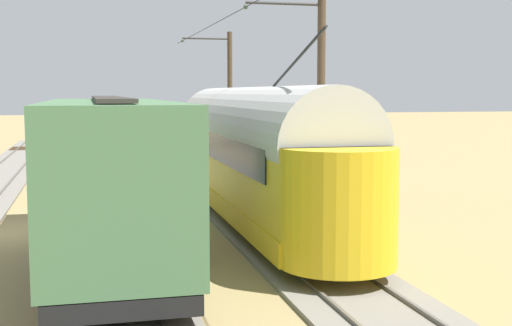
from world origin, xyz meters
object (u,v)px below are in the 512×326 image
(coach_adjacent, at_px, (110,173))
(switch_stand, at_px, (246,171))
(vintage_streetcar, at_px, (255,151))
(catenary_pole_mid_near, at_px, (319,99))
(catenary_pole_foreground, at_px, (229,96))

(coach_adjacent, height_order, switch_stand, coach_adjacent)
(vintage_streetcar, xyz_separation_m, catenary_pole_mid_near, (-2.57, -1.23, 1.65))
(coach_adjacent, bearing_deg, catenary_pole_foreground, -109.11)
(coach_adjacent, height_order, catenary_pole_foreground, catenary_pole_foreground)
(vintage_streetcar, relative_size, switch_stand, 14.29)
(coach_adjacent, bearing_deg, catenary_pole_mid_near, -143.41)
(catenary_pole_mid_near, bearing_deg, switch_stand, -81.32)
(vintage_streetcar, bearing_deg, coach_adjacent, 41.63)
(vintage_streetcar, height_order, switch_stand, vintage_streetcar)
(vintage_streetcar, distance_m, catenary_pole_mid_near, 3.29)
(catenary_pole_mid_near, relative_size, switch_stand, 6.06)
(vintage_streetcar, relative_size, coach_adjacent, 1.51)
(vintage_streetcar, bearing_deg, switch_stand, -101.10)
(catenary_pole_foreground, xyz_separation_m, switch_stand, (1.02, 8.81, -3.21))
(catenary_pole_foreground, distance_m, switch_stand, 9.43)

